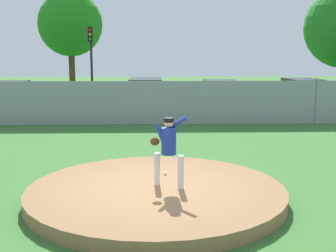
{
  "coord_description": "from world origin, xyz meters",
  "views": [
    {
      "loc": [
        -0.02,
        -9.32,
        3.24
      ],
      "look_at": [
        0.35,
        3.08,
        1.11
      ],
      "focal_mm": 47.22,
      "sensor_mm": 36.0,
      "label": 1
    }
  ],
  "objects_px": {
    "baseball": "(165,173)",
    "parked_car_charcoal": "(302,94)",
    "traffic_light_near": "(91,51)",
    "pitcher_youth": "(168,145)",
    "parked_car_champagne": "(9,96)",
    "parked_car_red": "(221,96)",
    "parked_car_white": "(146,96)"
  },
  "relations": [
    {
      "from": "baseball",
      "to": "parked_car_charcoal",
      "type": "height_order",
      "value": "parked_car_charcoal"
    },
    {
      "from": "traffic_light_near",
      "to": "pitcher_youth",
      "type": "bearing_deg",
      "value": -77.13
    },
    {
      "from": "parked_car_champagne",
      "to": "traffic_light_near",
      "type": "relative_size",
      "value": 0.92
    },
    {
      "from": "baseball",
      "to": "parked_car_red",
      "type": "relative_size",
      "value": 0.02
    },
    {
      "from": "pitcher_youth",
      "to": "parked_car_charcoal",
      "type": "distance_m",
      "value": 16.93
    },
    {
      "from": "parked_car_red",
      "to": "parked_car_champagne",
      "type": "bearing_deg",
      "value": 177.85
    },
    {
      "from": "parked_car_red",
      "to": "parked_car_white",
      "type": "relative_size",
      "value": 0.89
    },
    {
      "from": "parked_car_white",
      "to": "parked_car_charcoal",
      "type": "bearing_deg",
      "value": 4.36
    },
    {
      "from": "baseball",
      "to": "parked_car_champagne",
      "type": "height_order",
      "value": "parked_car_champagne"
    },
    {
      "from": "parked_car_charcoal",
      "to": "baseball",
      "type": "bearing_deg",
      "value": -119.63
    },
    {
      "from": "traffic_light_near",
      "to": "parked_car_charcoal",
      "type": "bearing_deg",
      "value": -16.11
    },
    {
      "from": "parked_car_red",
      "to": "parked_car_champagne",
      "type": "relative_size",
      "value": 1.0
    },
    {
      "from": "pitcher_youth",
      "to": "parked_car_champagne",
      "type": "height_order",
      "value": "pitcher_youth"
    },
    {
      "from": "parked_car_red",
      "to": "parked_car_white",
      "type": "bearing_deg",
      "value": -177.22
    },
    {
      "from": "parked_car_white",
      "to": "traffic_light_near",
      "type": "xyz_separation_m",
      "value": [
        -3.44,
        4.17,
        2.34
      ]
    },
    {
      "from": "baseball",
      "to": "parked_car_white",
      "type": "height_order",
      "value": "parked_car_white"
    },
    {
      "from": "parked_car_red",
      "to": "parked_car_champagne",
      "type": "height_order",
      "value": "parked_car_red"
    },
    {
      "from": "parked_car_red",
      "to": "parked_car_champagne",
      "type": "distance_m",
      "value": 11.56
    },
    {
      "from": "pitcher_youth",
      "to": "traffic_light_near",
      "type": "distance_m",
      "value": 19.04
    },
    {
      "from": "parked_car_champagne",
      "to": "parked_car_red",
      "type": "bearing_deg",
      "value": -2.15
    },
    {
      "from": "parked_car_champagne",
      "to": "traffic_light_near",
      "type": "distance_m",
      "value": 5.88
    },
    {
      "from": "traffic_light_near",
      "to": "parked_car_white",
      "type": "bearing_deg",
      "value": -50.46
    },
    {
      "from": "traffic_light_near",
      "to": "parked_car_champagne",
      "type": "bearing_deg",
      "value": -138.71
    },
    {
      "from": "baseball",
      "to": "parked_car_red",
      "type": "xyz_separation_m",
      "value": [
        3.35,
        13.53,
        0.46
      ]
    },
    {
      "from": "parked_car_white",
      "to": "traffic_light_near",
      "type": "relative_size",
      "value": 1.03
    },
    {
      "from": "baseball",
      "to": "traffic_light_near",
      "type": "height_order",
      "value": "traffic_light_near"
    },
    {
      "from": "pitcher_youth",
      "to": "parked_car_charcoal",
      "type": "xyz_separation_m",
      "value": [
        7.92,
        14.95,
        -0.41
      ]
    },
    {
      "from": "parked_car_red",
      "to": "traffic_light_near",
      "type": "distance_m",
      "value": 8.84
    },
    {
      "from": "pitcher_youth",
      "to": "parked_car_white",
      "type": "xyz_separation_m",
      "value": [
        -0.78,
        14.29,
        -0.38
      ]
    },
    {
      "from": "baseball",
      "to": "parked_car_charcoal",
      "type": "distance_m",
      "value": 16.11
    },
    {
      "from": "parked_car_red",
      "to": "traffic_light_near",
      "type": "height_order",
      "value": "traffic_light_near"
    },
    {
      "from": "parked_car_charcoal",
      "to": "traffic_light_near",
      "type": "relative_size",
      "value": 1.03
    }
  ]
}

